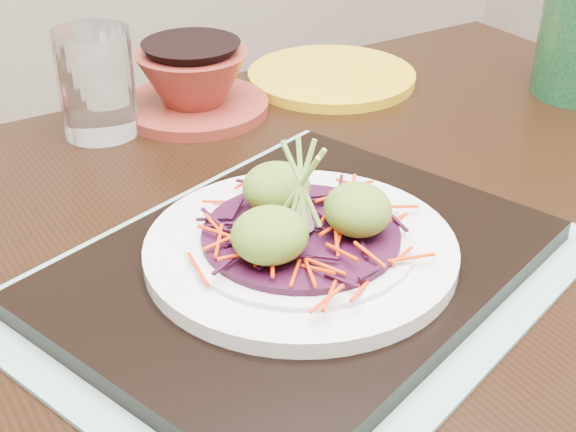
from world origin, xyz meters
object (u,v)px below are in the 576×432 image
serving_tray (300,265)px  white_plate (301,248)px  water_glass (96,83)px  yellow_plate (331,77)px  dining_table (295,328)px  terracotta_bowl_set (193,86)px

serving_tray → white_plate: white_plate is taller
water_glass → yellow_plate: water_glass is taller
dining_table → yellow_plate: size_ratio=5.64×
dining_table → yellow_plate: 0.38m
white_plate → water_glass: size_ratio=2.13×
water_glass → terracotta_bowl_set: water_glass is taller
serving_tray → dining_table: bearing=44.1°
serving_tray → water_glass: bearing=77.8°
dining_table → white_plate: size_ratio=4.85×
yellow_plate → white_plate: bearing=-124.8°
water_glass → terracotta_bowl_set: (0.11, 0.00, -0.02)m
dining_table → water_glass: (-0.07, 0.29, 0.15)m
serving_tray → white_plate: size_ratio=1.54×
dining_table → white_plate: (-0.02, -0.05, 0.12)m
white_plate → terracotta_bowl_set: bearing=80.5°
white_plate → yellow_plate: 0.42m
terracotta_bowl_set → water_glass: bearing=-178.2°
dining_table → serving_tray: (-0.02, -0.05, 0.10)m
dining_table → water_glass: water_glass is taller
serving_tray → water_glass: 0.34m
dining_table → terracotta_bowl_set: 0.32m
white_plate → yellow_plate: bearing=55.2°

